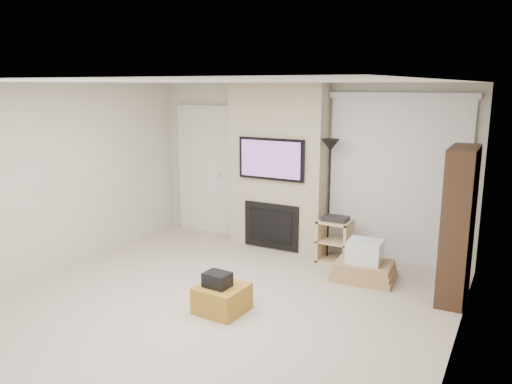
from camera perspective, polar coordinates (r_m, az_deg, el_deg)
The scene contains 15 objects.
floor at distance 5.67m, azimuth -5.94°, elevation -13.73°, with size 5.00×5.50×0.00m, color beige.
ceiling at distance 5.11m, azimuth -6.57°, elevation 12.41°, with size 5.00×5.50×0.00m, color white.
wall_back at distance 7.63m, azimuth 5.55°, elevation 2.89°, with size 5.00×2.50×0.00m, color beige.
wall_left at distance 6.96m, azimuth -23.47°, elevation 1.04°, with size 5.50×2.50×0.00m, color beige.
wall_right at distance 4.39m, azimuth 21.88°, elevation -4.91°, with size 5.50×2.50×0.00m, color beige.
hvac_vent at distance 5.59m, azimuth 1.70°, elevation 12.42°, with size 0.35×0.18×0.01m, color silver.
ottoman at distance 5.67m, azimuth -3.91°, elevation -12.05°, with size 0.50×0.50×0.30m, color #A17325.
black_bag at distance 5.56m, azimuth -4.44°, elevation -9.96°, with size 0.28×0.22×0.16m, color black.
fireplace_wall at distance 7.58m, azimuth 2.49°, elevation 2.78°, with size 1.50×0.47×2.50m.
entry_door at distance 8.48m, azimuth -5.85°, elevation 2.48°, with size 1.02×0.11×2.14m.
vertical_blinds at distance 7.16m, azimuth 15.77°, elevation 2.07°, with size 1.98×0.10×2.37m.
floor_lamp at distance 7.08m, azimuth 8.44°, elevation 3.04°, with size 0.26×0.26×1.73m.
av_stand at distance 7.18m, azimuth 8.99°, elevation -5.21°, with size 0.45×0.38×0.66m.
box_stack at distance 6.65m, azimuth 12.25°, elevation -8.12°, with size 0.81×0.63×0.52m.
bookshelf at distance 6.17m, azimuth 22.11°, elevation -3.50°, with size 0.30×0.80×1.80m.
Camera 1 is at (2.91, -4.19, 2.47)m, focal length 35.00 mm.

